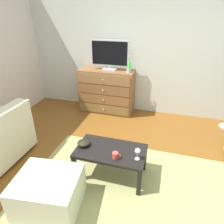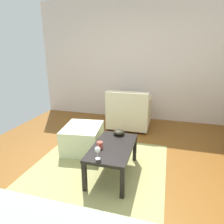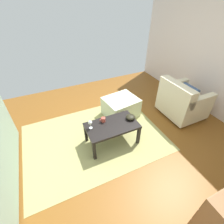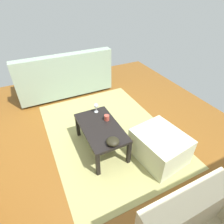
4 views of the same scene
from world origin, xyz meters
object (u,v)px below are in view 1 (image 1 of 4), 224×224
object	(u,v)px
mug	(115,155)
bowl_decorative	(84,143)
wine_glass	(138,151)
coffee_table	(111,153)
dresser	(107,91)
ottoman	(49,192)
tv	(110,54)
lava_lamp	(129,65)

from	to	relation	value
mug	bowl_decorative	size ratio (longest dim) A/B	0.67
wine_glass	mug	xyz separation A→B (m)	(-0.26, -0.06, -0.07)
wine_glass	mug	bearing A→B (deg)	-166.26
coffee_table	dresser	bearing A→B (deg)	109.27
mug	ottoman	size ratio (longest dim) A/B	0.16
bowl_decorative	coffee_table	bearing A→B (deg)	1.27
mug	dresser	bearing A→B (deg)	110.60
wine_glass	bowl_decorative	world-z (taller)	wine_glass
wine_glass	ottoman	size ratio (longest dim) A/B	0.22
tv	ottoman	bearing A→B (deg)	-88.59
lava_lamp	ottoman	world-z (taller)	lava_lamp
ottoman	tv	bearing A→B (deg)	91.41
wine_glass	bowl_decorative	xyz separation A→B (m)	(-0.74, 0.07, -0.08)
wine_glass	ottoman	xyz separation A→B (m)	(-0.90, -0.59, -0.33)
lava_lamp	wine_glass	world-z (taller)	lava_lamp
tv	mug	world-z (taller)	tv
wine_glass	tv	bearing A→B (deg)	115.58
tv	coffee_table	size ratio (longest dim) A/B	0.86
coffee_table	wine_glass	size ratio (longest dim) A/B	5.83
tv	dresser	bearing A→B (deg)	-160.49
coffee_table	wine_glass	distance (m)	0.41
mug	ottoman	xyz separation A→B (m)	(-0.64, -0.53, -0.26)
lava_lamp	coffee_table	size ratio (longest dim) A/B	0.36
ottoman	lava_lamp	bearing A→B (deg)	82.02
lava_lamp	mug	world-z (taller)	lava_lamp
lava_lamp	tv	bearing A→B (deg)	170.90
wine_glass	dresser	bearing A→B (deg)	117.39
wine_glass	mug	distance (m)	0.28
tv	wine_glass	bearing A→B (deg)	-64.42
wine_glass	ottoman	world-z (taller)	wine_glass
wine_glass	mug	size ratio (longest dim) A/B	1.38
dresser	mug	bearing A→B (deg)	-69.40
dresser	tv	bearing A→B (deg)	19.51
wine_glass	ottoman	bearing A→B (deg)	-146.44
mug	bowl_decorative	bearing A→B (deg)	164.23
dresser	mug	size ratio (longest dim) A/B	10.29
lava_lamp	mug	distance (m)	2.12
tv	wine_glass	size ratio (longest dim) A/B	5.01
coffee_table	mug	world-z (taller)	mug
lava_lamp	wine_glass	xyz separation A→B (m)	(0.54, -1.94, -0.55)
lava_lamp	wine_glass	bearing A→B (deg)	-74.41
dresser	wine_glass	world-z (taller)	dresser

